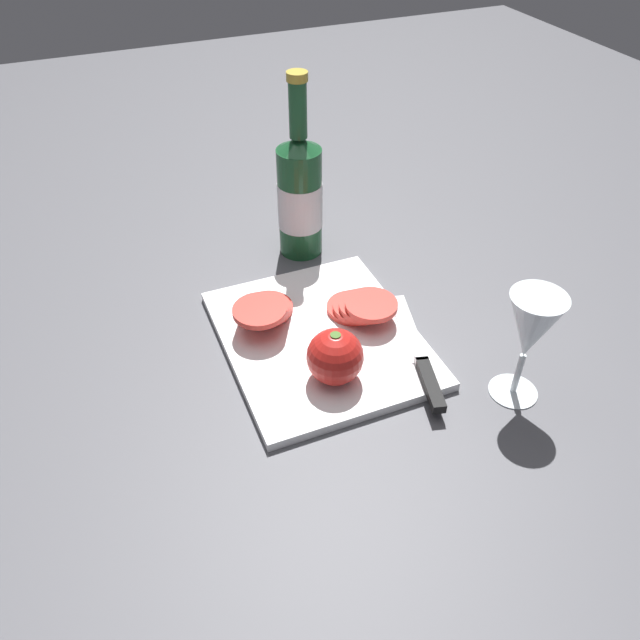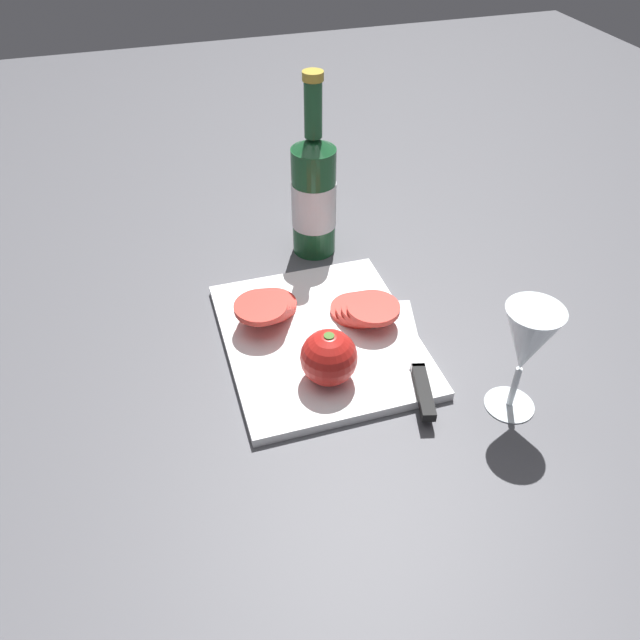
{
  "view_description": "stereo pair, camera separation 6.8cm",
  "coord_description": "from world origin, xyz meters",
  "px_view_note": "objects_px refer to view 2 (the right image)",
  "views": [
    {
      "loc": [
        0.76,
        -0.24,
        0.66
      ],
      "look_at": [
        0.09,
        0.04,
        0.04
      ],
      "focal_mm": 35.0,
      "sensor_mm": 36.0,
      "label": 1
    },
    {
      "loc": [
        0.78,
        -0.17,
        0.66
      ],
      "look_at": [
        0.09,
        0.04,
        0.04
      ],
      "focal_mm": 35.0,
      "sensor_mm": 36.0,
      "label": 2
    }
  ],
  "objects_px": {
    "wine_bottle": "(314,195)",
    "tomato_slice_stack_near": "(364,309)",
    "whole_tomato": "(329,358)",
    "tomato_slice_stack_far": "(266,306)",
    "wine_glass": "(527,344)",
    "knife": "(420,376)"
  },
  "relations": [
    {
      "from": "tomato_slice_stack_near",
      "to": "tomato_slice_stack_far",
      "type": "height_order",
      "value": "tomato_slice_stack_far"
    },
    {
      "from": "whole_tomato",
      "to": "wine_bottle",
      "type": "bearing_deg",
      "value": 166.78
    },
    {
      "from": "wine_glass",
      "to": "whole_tomato",
      "type": "height_order",
      "value": "wine_glass"
    },
    {
      "from": "wine_glass",
      "to": "tomato_slice_stack_near",
      "type": "relative_size",
      "value": 1.47
    },
    {
      "from": "wine_glass",
      "to": "whole_tomato",
      "type": "relative_size",
      "value": 2.1
    },
    {
      "from": "tomato_slice_stack_near",
      "to": "wine_bottle",
      "type": "bearing_deg",
      "value": -176.66
    },
    {
      "from": "tomato_slice_stack_near",
      "to": "wine_glass",
      "type": "bearing_deg",
      "value": 31.39
    },
    {
      "from": "whole_tomato",
      "to": "tomato_slice_stack_near",
      "type": "height_order",
      "value": "whole_tomato"
    },
    {
      "from": "wine_bottle",
      "to": "tomato_slice_stack_near",
      "type": "height_order",
      "value": "wine_bottle"
    },
    {
      "from": "wine_bottle",
      "to": "tomato_slice_stack_near",
      "type": "xyz_separation_m",
      "value": [
        0.23,
        0.01,
        -0.08
      ]
    },
    {
      "from": "whole_tomato",
      "to": "tomato_slice_stack_near",
      "type": "xyz_separation_m",
      "value": [
        -0.11,
        0.09,
        -0.02
      ]
    },
    {
      "from": "wine_glass",
      "to": "wine_bottle",
      "type": "bearing_deg",
      "value": -161.86
    },
    {
      "from": "wine_bottle",
      "to": "whole_tomato",
      "type": "bearing_deg",
      "value": -13.22
    },
    {
      "from": "knife",
      "to": "tomato_slice_stack_near",
      "type": "xyz_separation_m",
      "value": [
        -0.15,
        -0.03,
        0.01
      ]
    },
    {
      "from": "whole_tomato",
      "to": "knife",
      "type": "bearing_deg",
      "value": 72.72
    },
    {
      "from": "wine_glass",
      "to": "tomato_slice_stack_far",
      "type": "height_order",
      "value": "wine_glass"
    },
    {
      "from": "whole_tomato",
      "to": "tomato_slice_stack_near",
      "type": "bearing_deg",
      "value": 139.7
    },
    {
      "from": "wine_glass",
      "to": "tomato_slice_stack_far",
      "type": "xyz_separation_m",
      "value": [
        -0.27,
        -0.28,
        -0.08
      ]
    },
    {
      "from": "whole_tomato",
      "to": "tomato_slice_stack_far",
      "type": "height_order",
      "value": "whole_tomato"
    },
    {
      "from": "wine_glass",
      "to": "tomato_slice_stack_near",
      "type": "xyz_separation_m",
      "value": [
        -0.22,
        -0.14,
        -0.08
      ]
    },
    {
      "from": "wine_bottle",
      "to": "wine_glass",
      "type": "height_order",
      "value": "wine_bottle"
    },
    {
      "from": "tomato_slice_stack_far",
      "to": "wine_bottle",
      "type": "bearing_deg",
      "value": 144.26
    }
  ]
}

